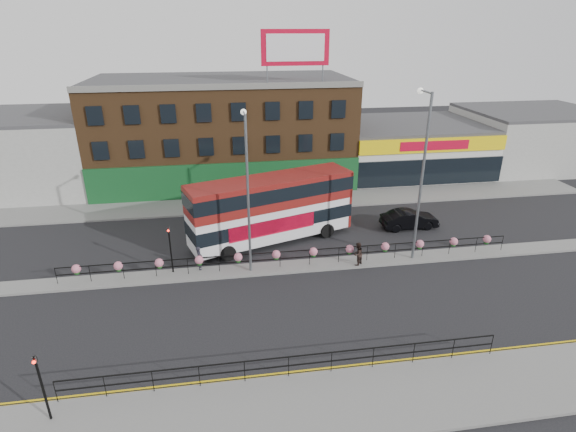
{
  "coord_description": "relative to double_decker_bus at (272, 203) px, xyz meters",
  "views": [
    {
      "loc": [
        -4.49,
        -25.98,
        15.01
      ],
      "look_at": [
        0.0,
        3.0,
        2.5
      ],
      "focal_mm": 28.0,
      "sensor_mm": 36.0,
      "label": 1
    }
  ],
  "objects": [
    {
      "name": "yellow_line_outer",
      "position": [
        0.99,
        -14.17,
        -3.05
      ],
      "size": [
        60.0,
        0.1,
        0.01
      ],
      "primitive_type": "cube",
      "color": "gold",
      "rests_on": "ground"
    },
    {
      "name": "traffic_light_median",
      "position": [
        -7.01,
        -3.89,
        -0.59
      ],
      "size": [
        0.15,
        0.28,
        3.65
      ],
      "color": "black",
      "rests_on": "median"
    },
    {
      "name": "south_railing",
      "position": [
        -1.01,
        -14.39,
        -2.1
      ],
      "size": [
        20.04,
        0.05,
        1.12
      ],
      "color": "black",
      "rests_on": "south_pavement"
    },
    {
      "name": "lamp_column_east",
      "position": [
        9.21,
        -4.17,
        3.75
      ],
      "size": [
        0.4,
        1.97,
        11.23
      ],
      "color": "slate",
      "rests_on": "median"
    },
    {
      "name": "traffic_light_south",
      "position": [
        -11.01,
        -15.29,
        -0.59
      ],
      "size": [
        0.15,
        0.28,
        3.65
      ],
      "color": "black",
      "rests_on": "south_pavement"
    },
    {
      "name": "billboard",
      "position": [
        3.49,
        10.7,
        10.12
      ],
      "size": [
        6.0,
        0.29,
        4.4
      ],
      "color": "#B60622",
      "rests_on": "brick_building"
    },
    {
      "name": "double_decker_bus",
      "position": [
        0.0,
        0.0,
        0.0
      ],
      "size": [
        12.58,
        6.64,
        4.98
      ],
      "color": "silver",
      "rests_on": "ground"
    },
    {
      "name": "brick_building",
      "position": [
        -3.01,
        15.67,
        2.07
      ],
      "size": [
        25.0,
        12.21,
        10.3
      ],
      "color": "brown",
      "rests_on": "ground"
    },
    {
      "name": "median_railing",
      "position": [
        0.99,
        -4.29,
        -2.01
      ],
      "size": [
        30.04,
        0.56,
        1.23
      ],
      "color": "black",
      "rests_on": "median"
    },
    {
      "name": "car",
      "position": [
        11.09,
        0.65,
        -2.32
      ],
      "size": [
        1.73,
        4.56,
        1.48
      ],
      "primitive_type": "imported",
      "rotation": [
        0.0,
        0.0,
        1.59
      ],
      "color": "black",
      "rests_on": "ground"
    },
    {
      "name": "median",
      "position": [
        0.99,
        -4.29,
        -2.98
      ],
      "size": [
        60.0,
        1.6,
        0.15
      ],
      "primitive_type": "cube",
      "color": "slate",
      "rests_on": "ground"
    },
    {
      "name": "north_pavement",
      "position": [
        0.99,
        7.71,
        -2.98
      ],
      "size": [
        60.0,
        4.0,
        0.15
      ],
      "primitive_type": "cube",
      "color": "slate",
      "rests_on": "ground"
    },
    {
      "name": "warehouse_west",
      "position": [
        -23.26,
        15.71,
        0.59
      ],
      "size": [
        15.5,
        12.0,
        7.3
      ],
      "color": "#9F9F9A",
      "rests_on": "ground"
    },
    {
      "name": "pedestrian_b",
      "position": [
        5.15,
        -4.78,
        -2.1
      ],
      "size": [
        1.38,
        1.38,
        1.61
      ],
      "primitive_type": "imported",
      "rotation": [
        0.0,
        0.0,
        3.83
      ],
      "color": "black",
      "rests_on": "median"
    },
    {
      "name": "warehouse_east",
      "position": [
        31.74,
        15.71,
        0.09
      ],
      "size": [
        14.5,
        12.0,
        6.3
      ],
      "color": "#9F9F9A",
      "rests_on": "ground"
    },
    {
      "name": "lamp_column_west",
      "position": [
        -1.98,
        -4.21,
        3.15
      ],
      "size": [
        0.37,
        1.79,
        10.22
      ],
      "color": "slate",
      "rests_on": "median"
    },
    {
      "name": "pedestrian_a",
      "position": [
        -5.27,
        -3.76,
        -2.1
      ],
      "size": [
        0.68,
        0.53,
        1.63
      ],
      "primitive_type": "imported",
      "rotation": [
        0.0,
        0.0,
        1.69
      ],
      "color": "black",
      "rests_on": "median"
    },
    {
      "name": "supermarket",
      "position": [
        16.99,
        15.62,
        -0.41
      ],
      "size": [
        15.0,
        12.25,
        5.3
      ],
      "color": "silver",
      "rests_on": "ground"
    },
    {
      "name": "ground",
      "position": [
        0.99,
        -4.29,
        -3.06
      ],
      "size": [
        120.0,
        120.0,
        0.0
      ],
      "primitive_type": "plane",
      "color": "black",
      "rests_on": "ground"
    },
    {
      "name": "yellow_line_inner",
      "position": [
        0.99,
        -13.99,
        -3.05
      ],
      "size": [
        60.0,
        0.1,
        0.01
      ],
      "primitive_type": "cube",
      "color": "gold",
      "rests_on": "ground"
    },
    {
      "name": "south_pavement",
      "position": [
        0.99,
        -16.29,
        -2.98
      ],
      "size": [
        60.0,
        4.0,
        0.15
      ],
      "primitive_type": "cube",
      "color": "slate",
      "rests_on": "ground"
    }
  ]
}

